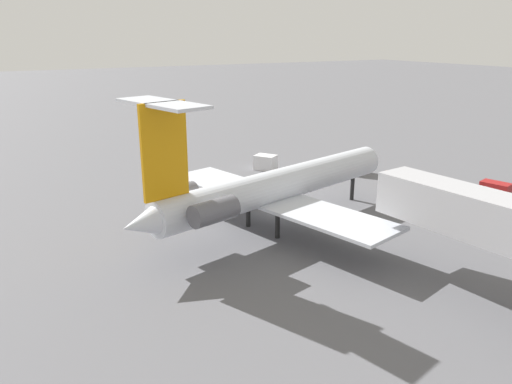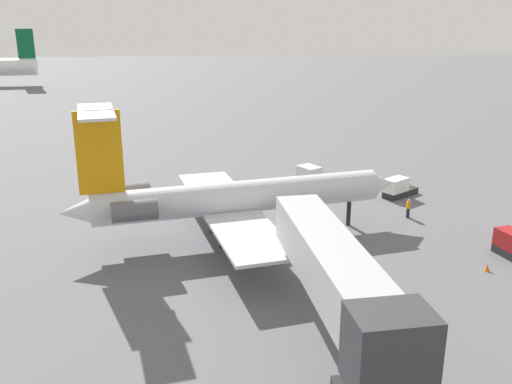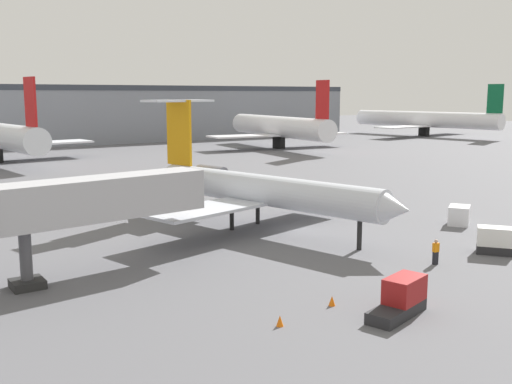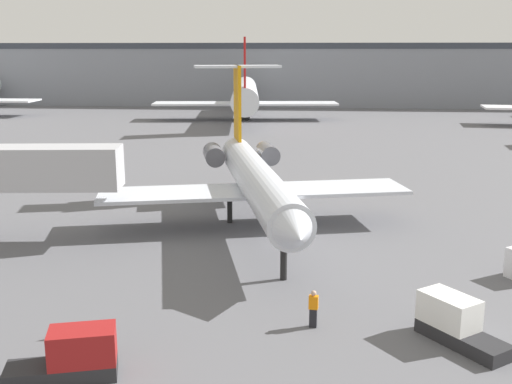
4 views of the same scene
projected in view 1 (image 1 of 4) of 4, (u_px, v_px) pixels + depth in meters
ground_plane at (279, 216)px, 41.25m from camera, size 400.00×400.00×0.10m
regional_jet at (272, 185)px, 37.44m from camera, size 21.32×26.50×10.61m
ground_crew_marshaller at (386, 178)px, 48.87m from camera, size 0.43×0.31×1.69m
baggage_tug_lead at (354, 165)px, 54.11m from camera, size 3.52×4.04×1.90m
baggage_tug_trailing at (499, 195)px, 43.94m from camera, size 4.23×2.41×1.90m
cargo_container_uld at (265, 162)px, 55.19m from camera, size 2.83×2.64×1.62m
traffic_cone_mid at (498, 213)px, 41.02m from camera, size 0.36×0.36×0.55m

